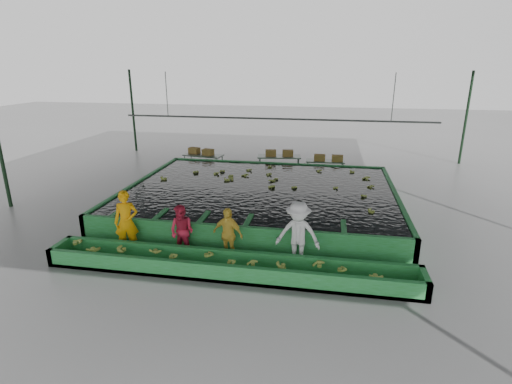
% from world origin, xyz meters
% --- Properties ---
extents(ground, '(80.00, 80.00, 0.00)m').
position_xyz_m(ground, '(0.00, 0.00, 0.00)').
color(ground, slate).
rests_on(ground, ground).
extents(shed_roof, '(20.00, 22.00, 0.04)m').
position_xyz_m(shed_roof, '(0.00, 0.00, 5.00)').
color(shed_roof, slate).
rests_on(shed_roof, shed_posts).
extents(shed_posts, '(20.00, 22.00, 5.00)m').
position_xyz_m(shed_posts, '(0.00, 0.00, 2.50)').
color(shed_posts, black).
rests_on(shed_posts, ground).
extents(flotation_tank, '(10.00, 8.00, 0.90)m').
position_xyz_m(flotation_tank, '(0.00, 1.50, 0.45)').
color(flotation_tank, '#257E39').
rests_on(flotation_tank, ground).
extents(tank_water, '(9.70, 7.70, 0.00)m').
position_xyz_m(tank_water, '(0.00, 1.50, 0.85)').
color(tank_water, black).
rests_on(tank_water, flotation_tank).
extents(sorting_trough, '(10.00, 1.00, 0.50)m').
position_xyz_m(sorting_trough, '(0.00, -3.60, 0.25)').
color(sorting_trough, '#257E39').
rests_on(sorting_trough, ground).
extents(cableway_rail, '(0.08, 0.08, 14.00)m').
position_xyz_m(cableway_rail, '(0.00, 5.00, 3.00)').
color(cableway_rail, '#59605B').
rests_on(cableway_rail, shed_roof).
extents(rail_hanger_left, '(0.04, 0.04, 2.00)m').
position_xyz_m(rail_hanger_left, '(-5.00, 5.00, 4.00)').
color(rail_hanger_left, '#59605B').
rests_on(rail_hanger_left, shed_roof).
extents(rail_hanger_right, '(0.04, 0.04, 2.00)m').
position_xyz_m(rail_hanger_right, '(5.00, 5.00, 4.00)').
color(rail_hanger_right, '#59605B').
rests_on(rail_hanger_right, shed_roof).
extents(worker_a, '(0.79, 0.64, 1.88)m').
position_xyz_m(worker_a, '(-3.25, -2.80, 0.94)').
color(worker_a, orange).
rests_on(worker_a, ground).
extents(worker_b, '(0.87, 0.75, 1.55)m').
position_xyz_m(worker_b, '(-1.55, -2.80, 0.77)').
color(worker_b, '#C21F3B').
rests_on(worker_b, ground).
extents(worker_c, '(0.99, 0.62, 1.58)m').
position_xyz_m(worker_c, '(-0.20, -2.80, 0.79)').
color(worker_c, yellow).
rests_on(worker_c, ground).
extents(worker_d, '(1.27, 0.80, 1.88)m').
position_xyz_m(worker_d, '(1.76, -2.80, 0.94)').
color(worker_d, silver).
rests_on(worker_d, ground).
extents(packing_table_left, '(2.09, 1.11, 0.91)m').
position_xyz_m(packing_table_left, '(-3.83, 6.42, 0.45)').
color(packing_table_left, '#59605B').
rests_on(packing_table_left, ground).
extents(packing_table_mid, '(2.22, 1.12, 0.97)m').
position_xyz_m(packing_table_mid, '(0.06, 6.56, 0.48)').
color(packing_table_mid, '#59605B').
rests_on(packing_table_mid, ground).
extents(packing_table_right, '(1.87, 0.79, 0.84)m').
position_xyz_m(packing_table_right, '(2.33, 6.49, 0.42)').
color(packing_table_right, '#59605B').
rests_on(packing_table_right, ground).
extents(box_stack_left, '(1.43, 0.77, 0.30)m').
position_xyz_m(box_stack_left, '(-3.97, 6.51, 0.91)').
color(box_stack_left, olive).
rests_on(box_stack_left, packing_table_left).
extents(box_stack_mid, '(1.40, 0.55, 0.29)m').
position_xyz_m(box_stack_mid, '(0.07, 6.54, 0.97)').
color(box_stack_mid, olive).
rests_on(box_stack_mid, packing_table_mid).
extents(box_stack_right, '(1.37, 0.38, 0.30)m').
position_xyz_m(box_stack_right, '(2.48, 6.42, 0.84)').
color(box_stack_right, olive).
rests_on(box_stack_right, packing_table_right).
extents(floating_bananas, '(9.31, 6.35, 0.13)m').
position_xyz_m(floating_bananas, '(0.00, 2.30, 0.85)').
color(floating_bananas, olive).
rests_on(floating_bananas, tank_water).
extents(trough_bananas, '(8.97, 0.60, 0.12)m').
position_xyz_m(trough_bananas, '(0.00, -3.60, 0.40)').
color(trough_bananas, olive).
rests_on(trough_bananas, sorting_trough).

